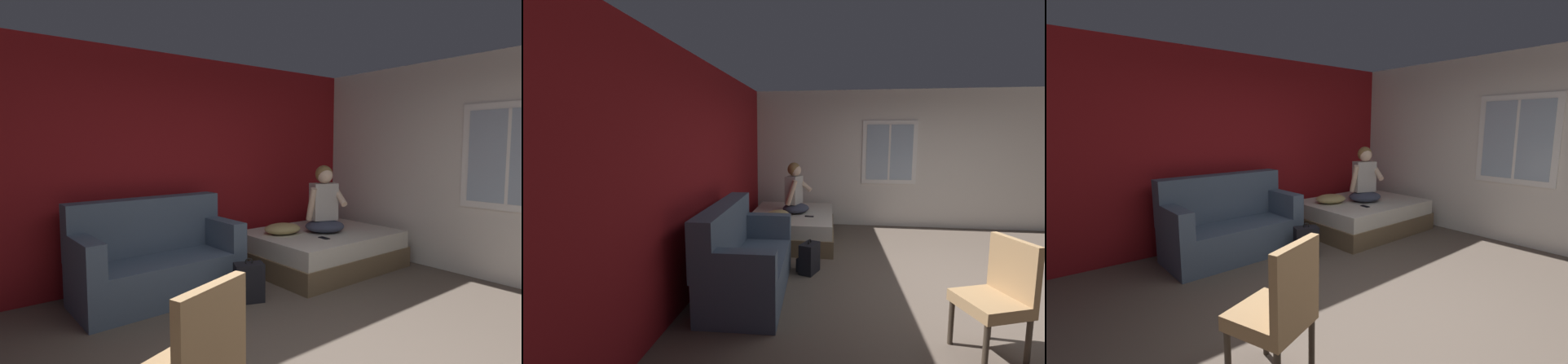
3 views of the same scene
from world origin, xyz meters
The scene contains 10 objects.
ground_plane centered at (0.00, 0.00, 0.00)m, with size 40.00×40.00×0.00m, color brown.
wall_back_accent centered at (0.00, 3.12, 1.35)m, with size 11.03×0.16×2.70m, color maroon.
wall_side_with_window centered at (3.09, 0.00, 1.35)m, with size 0.19×7.49×2.70m.
bed centered at (1.87, 2.19, 0.24)m, with size 1.90×1.44×0.48m.
couch centered at (-0.30, 2.51, 0.39)m, with size 1.73×0.87×1.04m.
side_chair centered at (-1.15, 0.15, 0.53)m, with size 0.59×0.59×0.98m.
person_seated centered at (1.86, 2.14, 0.84)m, with size 0.64×0.59×0.88m.
backpack centered at (0.39, 1.80, 0.19)m, with size 0.35×0.31×0.46m.
throw_pillow centered at (1.34, 2.37, 0.55)m, with size 0.48×0.36×0.14m, color tan.
cell_phone centered at (1.58, 1.87, 0.48)m, with size 0.07×0.14×0.01m, color black.
Camera 3 is at (-2.29, -1.55, 1.66)m, focal length 24.00 mm.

